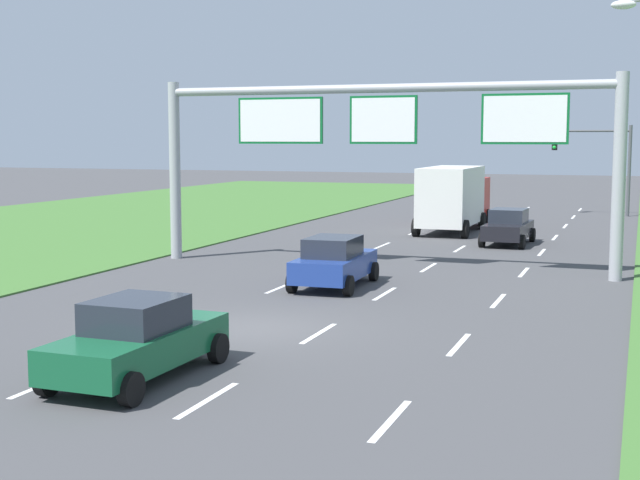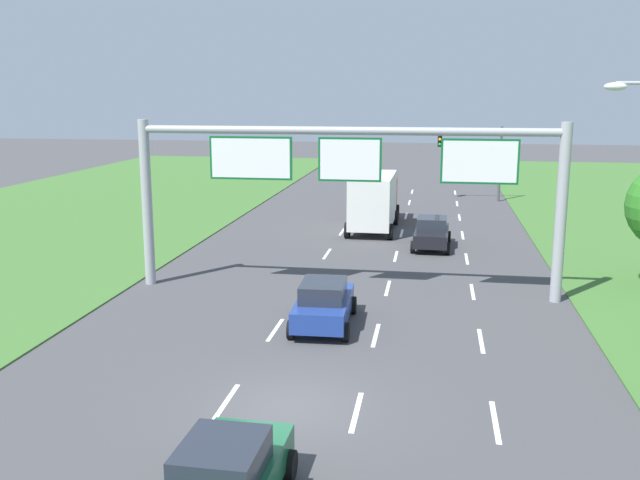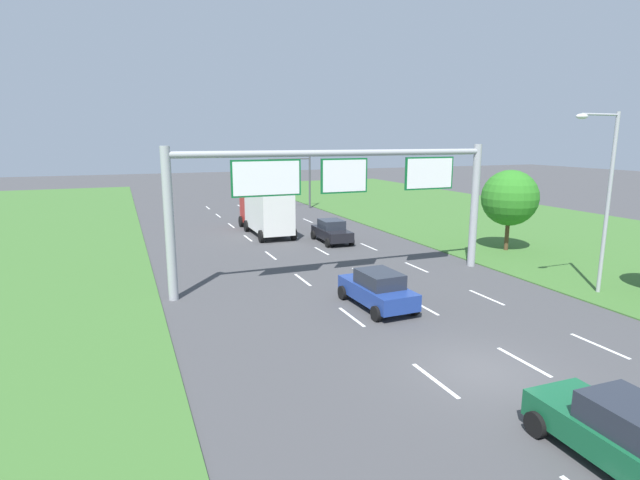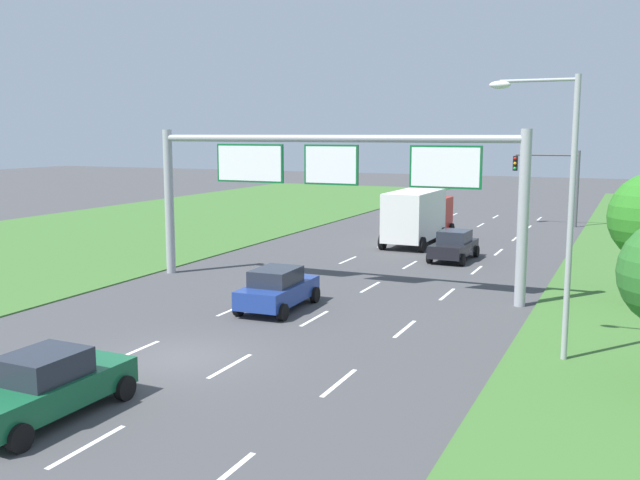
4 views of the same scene
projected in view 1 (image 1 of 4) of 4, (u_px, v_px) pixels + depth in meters
The scene contains 10 objects.
ground_plane at pixel (254, 328), 22.62m from camera, with size 200.00×200.00×0.00m, color #424244.
lane_dashes_inner_left at pixel (340, 263), 34.42m from camera, with size 0.14×62.40×0.01m.
lane_dashes_inner_right at pixel (429, 267), 33.24m from camera, with size 0.14×62.40×0.01m.
lane_dashes_slip at pixel (524, 272), 32.05m from camera, with size 0.14×62.40×0.01m.
car_near_red at pixel (508, 227), 40.38m from camera, with size 2.09×4.16×1.62m.
car_lead_silver at pixel (334, 262), 28.84m from camera, with size 2.18×4.23×1.65m.
car_mid_lane at pixel (138, 339), 17.82m from camera, with size 2.13×4.51×1.64m.
box_truck at pixel (454, 197), 46.06m from camera, with size 2.75×8.12×3.35m.
sign_gantry at pixel (381, 134), 32.41m from camera, with size 17.24×0.44×7.00m.
traffic_light_mast at pixel (597, 153), 55.21m from camera, with size 4.76×0.49×5.60m.
Camera 1 is at (9.15, -20.32, 4.81)m, focal length 50.00 mm.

